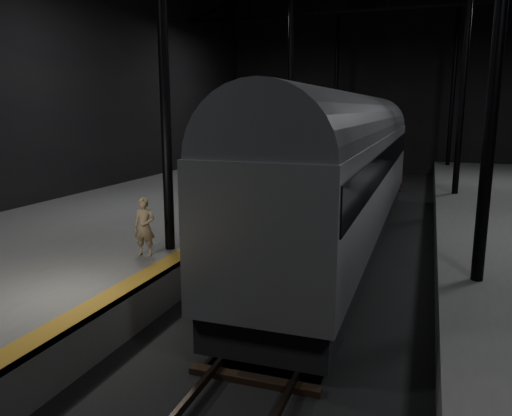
% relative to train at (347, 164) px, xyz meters
% --- Properties ---
extents(ground, '(44.00, 44.00, 0.00)m').
position_rel_train_xyz_m(ground, '(0.00, -1.55, -2.84)').
color(ground, black).
rests_on(ground, ground).
extents(platform_left, '(9.00, 43.80, 1.00)m').
position_rel_train_xyz_m(platform_left, '(-7.50, -1.55, -2.34)').
color(platform_left, '#535351').
rests_on(platform_left, ground).
extents(tactile_strip, '(0.50, 43.80, 0.01)m').
position_rel_train_xyz_m(tactile_strip, '(-3.25, -1.55, -1.84)').
color(tactile_strip, olive).
rests_on(tactile_strip, platform_left).
extents(track, '(2.40, 43.00, 0.24)m').
position_rel_train_xyz_m(track, '(0.00, -1.55, -2.77)').
color(track, '#3F3328').
rests_on(track, ground).
extents(train, '(2.86, 19.05, 5.09)m').
position_rel_train_xyz_m(train, '(0.00, 0.00, 0.00)').
color(train, '#ADAFB5').
rests_on(train, ground).
extents(woman, '(0.60, 0.45, 1.51)m').
position_rel_train_xyz_m(woman, '(-4.08, -6.33, -1.09)').
color(woman, '#917D59').
rests_on(woman, platform_left).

